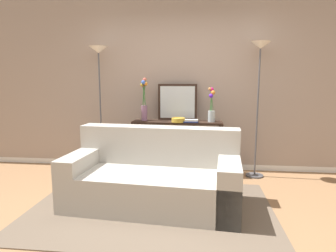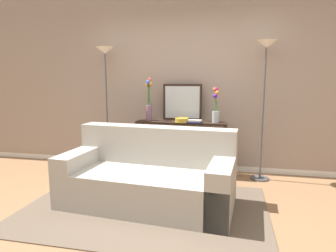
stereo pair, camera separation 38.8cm
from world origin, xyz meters
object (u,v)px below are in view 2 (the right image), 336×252
at_px(console_table, 181,138).
at_px(wall_mirror, 182,102).
at_px(floor_lamp_left, 106,75).
at_px(book_stack, 195,121).
at_px(fruit_bowl, 182,120).
at_px(floor_lamp_right, 265,72).
at_px(vase_tall_flowers, 149,102).
at_px(vase_short_flowers, 216,109).
at_px(couch, 149,178).
at_px(book_row_under_console, 157,168).

bearing_deg(console_table, wall_mirror, 94.20).
xyz_separation_m(floor_lamp_left, wall_mirror, (1.19, 0.17, -0.43)).
bearing_deg(wall_mirror, console_table, -85.80).
bearing_deg(floor_lamp_left, book_stack, -2.36).
bearing_deg(wall_mirror, book_stack, -45.86).
bearing_deg(fruit_bowl, book_stack, -1.61).
relative_size(floor_lamp_right, book_stack, 9.04).
distance_m(console_table, floor_lamp_right, 1.55).
bearing_deg(vase_tall_flowers, vase_short_flowers, -2.17).
relative_size(wall_mirror, book_stack, 2.78).
xyz_separation_m(couch, book_row_under_console, (-0.21, 1.21, -0.25)).
height_order(couch, vase_short_flowers, vase_short_flowers).
xyz_separation_m(floor_lamp_left, fruit_bowl, (1.22, -0.05, -0.68)).
xyz_separation_m(floor_lamp_left, vase_tall_flowers, (0.68, 0.07, -0.43)).
bearing_deg(floor_lamp_left, console_table, 1.97).
bearing_deg(vase_short_flowers, vase_tall_flowers, 177.83).
height_order(floor_lamp_left, vase_short_flowers, floor_lamp_left).
relative_size(floor_lamp_left, fruit_bowl, 9.52).
bearing_deg(floor_lamp_right, vase_tall_flowers, 177.76).
xyz_separation_m(floor_lamp_left, floor_lamp_right, (2.38, 0.00, 0.03)).
distance_m(console_table, vase_tall_flowers, 0.75).
xyz_separation_m(couch, vase_tall_flowers, (-0.35, 1.24, 0.79)).
xyz_separation_m(floor_lamp_left, vase_short_flowers, (1.72, 0.03, -0.51)).
distance_m(couch, book_row_under_console, 1.25).
relative_size(console_table, wall_mirror, 2.26).
height_order(floor_lamp_left, book_row_under_console, floor_lamp_left).
height_order(floor_lamp_left, wall_mirror, floor_lamp_left).
bearing_deg(book_stack, book_row_under_console, 170.65).
bearing_deg(couch, vase_tall_flowers, 105.61).
bearing_deg(couch, vase_short_flowers, 59.99).
relative_size(floor_lamp_left, vase_tall_flowers, 2.94).
height_order(couch, floor_lamp_left, floor_lamp_left).
relative_size(floor_lamp_left, book_stack, 8.88).
relative_size(couch, fruit_bowl, 9.87).
height_order(wall_mirror, book_row_under_console, wall_mirror).
distance_m(fruit_bowl, book_row_under_console, 0.90).
distance_m(wall_mirror, book_stack, 0.42).
bearing_deg(floor_lamp_left, floor_lamp_right, 0.00).
xyz_separation_m(vase_tall_flowers, book_stack, (0.73, -0.13, -0.26)).
bearing_deg(floor_lamp_left, vase_short_flowers, 0.92).
height_order(floor_lamp_right, fruit_bowl, floor_lamp_right).
height_order(console_table, book_row_under_console, console_table).
bearing_deg(vase_tall_flowers, book_row_under_console, -11.09).
distance_m(floor_lamp_right, fruit_bowl, 1.36).
bearing_deg(floor_lamp_left, wall_mirror, 8.29).
height_order(couch, wall_mirror, wall_mirror).
distance_m(floor_lamp_left, vase_tall_flowers, 0.80).
bearing_deg(book_row_under_console, vase_short_flowers, -0.87).
height_order(floor_lamp_right, vase_tall_flowers, floor_lamp_right).
xyz_separation_m(couch, vase_short_flowers, (0.69, 1.20, 0.70)).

